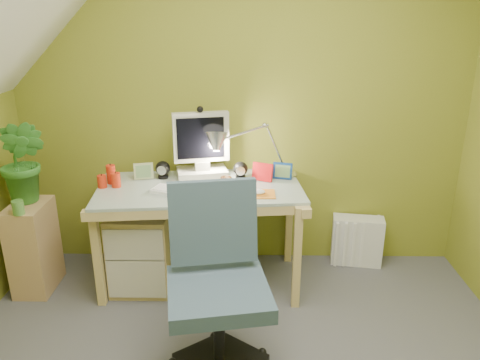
{
  "coord_description": "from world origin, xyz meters",
  "views": [
    {
      "loc": [
        0.04,
        -1.67,
        1.82
      ],
      "look_at": [
        0.0,
        1.0,
        0.85
      ],
      "focal_mm": 35.0,
      "sensor_mm": 36.0,
      "label": 1
    }
  ],
  "objects_px": {
    "desk_lamp": "(267,138)",
    "potted_plant": "(23,162)",
    "task_chair": "(218,289)",
    "monitor": "(201,141)",
    "side_ledge": "(34,247)",
    "desk": "(201,235)",
    "radiator": "(357,241)"
  },
  "relations": [
    {
      "from": "monitor",
      "to": "potted_plant",
      "type": "relative_size",
      "value": 0.94
    },
    {
      "from": "desk",
      "to": "task_chair",
      "type": "relative_size",
      "value": 1.31
    },
    {
      "from": "desk",
      "to": "monitor",
      "type": "relative_size",
      "value": 2.54
    },
    {
      "from": "side_ledge",
      "to": "desk",
      "type": "bearing_deg",
      "value": 5.2
    },
    {
      "from": "monitor",
      "to": "desk_lamp",
      "type": "height_order",
      "value": "desk_lamp"
    },
    {
      "from": "potted_plant",
      "to": "side_ledge",
      "type": "bearing_deg",
      "value": -90.0
    },
    {
      "from": "desk_lamp",
      "to": "task_chair",
      "type": "bearing_deg",
      "value": -112.64
    },
    {
      "from": "monitor",
      "to": "task_chair",
      "type": "bearing_deg",
      "value": -93.62
    },
    {
      "from": "side_ledge",
      "to": "potted_plant",
      "type": "xyz_separation_m",
      "value": [
        0.0,
        0.05,
        0.59
      ]
    },
    {
      "from": "monitor",
      "to": "task_chair",
      "type": "relative_size",
      "value": 0.52
    },
    {
      "from": "desk",
      "to": "side_ledge",
      "type": "xyz_separation_m",
      "value": [
        -1.13,
        -0.1,
        -0.05
      ]
    },
    {
      "from": "side_ledge",
      "to": "task_chair",
      "type": "bearing_deg",
      "value": -31.51
    },
    {
      "from": "monitor",
      "to": "desk_lamp",
      "type": "xyz_separation_m",
      "value": [
        0.45,
        0.0,
        0.02
      ]
    },
    {
      "from": "potted_plant",
      "to": "task_chair",
      "type": "height_order",
      "value": "potted_plant"
    },
    {
      "from": "desk_lamp",
      "to": "potted_plant",
      "type": "height_order",
      "value": "desk_lamp"
    },
    {
      "from": "radiator",
      "to": "desk",
      "type": "bearing_deg",
      "value": -158.21
    },
    {
      "from": "side_ledge",
      "to": "potted_plant",
      "type": "relative_size",
      "value": 1.11
    },
    {
      "from": "side_ledge",
      "to": "task_chair",
      "type": "xyz_separation_m",
      "value": [
        1.3,
        -0.8,
        0.2
      ]
    },
    {
      "from": "monitor",
      "to": "side_ledge",
      "type": "bearing_deg",
      "value": -178.68
    },
    {
      "from": "radiator",
      "to": "potted_plant",
      "type": "bearing_deg",
      "value": -163.38
    },
    {
      "from": "desk_lamp",
      "to": "radiator",
      "type": "relative_size",
      "value": 1.54
    },
    {
      "from": "desk",
      "to": "monitor",
      "type": "distance_m",
      "value": 0.65
    },
    {
      "from": "desk",
      "to": "potted_plant",
      "type": "bearing_deg",
      "value": 177.14
    },
    {
      "from": "monitor",
      "to": "desk_lamp",
      "type": "bearing_deg",
      "value": -12.74
    },
    {
      "from": "side_ledge",
      "to": "radiator",
      "type": "relative_size",
      "value": 1.68
    },
    {
      "from": "desk",
      "to": "side_ledge",
      "type": "distance_m",
      "value": 1.13
    },
    {
      "from": "potted_plant",
      "to": "desk",
      "type": "bearing_deg",
      "value": 2.67
    },
    {
      "from": "desk",
      "to": "monitor",
      "type": "xyz_separation_m",
      "value": [
        0.0,
        0.18,
        0.62
      ]
    },
    {
      "from": "monitor",
      "to": "side_ledge",
      "type": "distance_m",
      "value": 1.34
    },
    {
      "from": "desk",
      "to": "side_ledge",
      "type": "bearing_deg",
      "value": 179.67
    },
    {
      "from": "desk_lamp",
      "to": "potted_plant",
      "type": "xyz_separation_m",
      "value": [
        -1.58,
        -0.23,
        -0.1
      ]
    },
    {
      "from": "desk",
      "to": "task_chair",
      "type": "distance_m",
      "value": 0.93
    }
  ]
}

